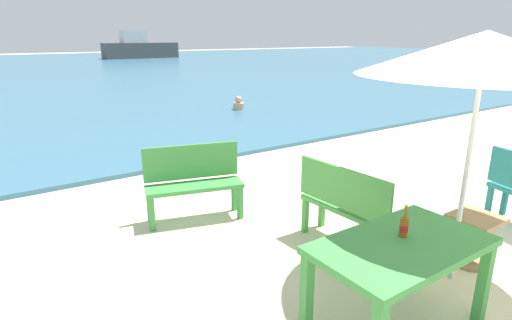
{
  "coord_description": "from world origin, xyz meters",
  "views": [
    {
      "loc": [
        -3.69,
        -1.55,
        2.26
      ],
      "look_at": [
        -0.59,
        3.0,
        0.6
      ],
      "focal_mm": 29.12,
      "sensor_mm": 36.0,
      "label": 1
    }
  ],
  "objects_px": {
    "picnic_table_green": "(401,255)",
    "bench_green_left": "(193,178)",
    "beer_bottle_amber": "(404,226)",
    "swimmer_person": "(239,104)",
    "patio_umbrella": "(485,53)",
    "boat_ferry": "(140,48)",
    "bench_green_right": "(347,203)",
    "side_table_wood": "(474,233)"
  },
  "relations": [
    {
      "from": "boat_ferry",
      "to": "beer_bottle_amber",
      "type": "bearing_deg",
      "value": -106.48
    },
    {
      "from": "patio_umbrella",
      "to": "side_table_wood",
      "type": "relative_size",
      "value": 4.26
    },
    {
      "from": "picnic_table_green",
      "to": "side_table_wood",
      "type": "height_order",
      "value": "picnic_table_green"
    },
    {
      "from": "side_table_wood",
      "to": "bench_green_left",
      "type": "relative_size",
      "value": 0.43
    },
    {
      "from": "beer_bottle_amber",
      "to": "boat_ferry",
      "type": "bearing_deg",
      "value": 73.52
    },
    {
      "from": "bench_green_right",
      "to": "picnic_table_green",
      "type": "bearing_deg",
      "value": -118.38
    },
    {
      "from": "picnic_table_green",
      "to": "bench_green_left",
      "type": "xyz_separation_m",
      "value": [
        -0.39,
        2.8,
        -0.11
      ]
    },
    {
      "from": "bench_green_left",
      "to": "boat_ferry",
      "type": "height_order",
      "value": "boat_ferry"
    },
    {
      "from": "bench_green_right",
      "to": "boat_ferry",
      "type": "height_order",
      "value": "boat_ferry"
    },
    {
      "from": "patio_umbrella",
      "to": "boat_ferry",
      "type": "distance_m",
      "value": 40.56
    },
    {
      "from": "bench_green_left",
      "to": "boat_ferry",
      "type": "distance_m",
      "value": 38.42
    },
    {
      "from": "side_table_wood",
      "to": "bench_green_right",
      "type": "height_order",
      "value": "bench_green_right"
    },
    {
      "from": "patio_umbrella",
      "to": "boat_ferry",
      "type": "relative_size",
      "value": 0.32
    },
    {
      "from": "beer_bottle_amber",
      "to": "side_table_wood",
      "type": "xyz_separation_m",
      "value": [
        1.35,
        0.12,
        -0.5
      ]
    },
    {
      "from": "beer_bottle_amber",
      "to": "swimmer_person",
      "type": "bearing_deg",
      "value": 65.55
    },
    {
      "from": "boat_ferry",
      "to": "patio_umbrella",
      "type": "bearing_deg",
      "value": -105.22
    },
    {
      "from": "beer_bottle_amber",
      "to": "bench_green_right",
      "type": "distance_m",
      "value": 1.25
    },
    {
      "from": "picnic_table_green",
      "to": "patio_umbrella",
      "type": "height_order",
      "value": "patio_umbrella"
    },
    {
      "from": "picnic_table_green",
      "to": "bench_green_left",
      "type": "distance_m",
      "value": 2.83
    },
    {
      "from": "beer_bottle_amber",
      "to": "picnic_table_green",
      "type": "bearing_deg",
      "value": -145.43
    },
    {
      "from": "patio_umbrella",
      "to": "boat_ferry",
      "type": "bearing_deg",
      "value": 74.78
    },
    {
      "from": "boat_ferry",
      "to": "picnic_table_green",
      "type": "bearing_deg",
      "value": -106.57
    },
    {
      "from": "beer_bottle_amber",
      "to": "boat_ferry",
      "type": "height_order",
      "value": "boat_ferry"
    },
    {
      "from": "bench_green_right",
      "to": "beer_bottle_amber",
      "type": "bearing_deg",
      "value": -116.24
    },
    {
      "from": "bench_green_left",
      "to": "boat_ferry",
      "type": "xyz_separation_m",
      "value": [
        12.07,
        36.47,
        0.47
      ]
    },
    {
      "from": "boat_ferry",
      "to": "bench_green_right",
      "type": "bearing_deg",
      "value": -106.18
    },
    {
      "from": "patio_umbrella",
      "to": "swimmer_person",
      "type": "distance_m",
      "value": 9.55
    },
    {
      "from": "side_table_wood",
      "to": "boat_ferry",
      "type": "relative_size",
      "value": 0.08
    },
    {
      "from": "picnic_table_green",
      "to": "bench_green_right",
      "type": "relative_size",
      "value": 1.15
    },
    {
      "from": "beer_bottle_amber",
      "to": "patio_umbrella",
      "type": "bearing_deg",
      "value": 5.1
    },
    {
      "from": "bench_green_left",
      "to": "bench_green_right",
      "type": "xyz_separation_m",
      "value": [
        1.01,
        -1.66,
        0.0
      ]
    },
    {
      "from": "picnic_table_green",
      "to": "bench_green_right",
      "type": "height_order",
      "value": "bench_green_right"
    },
    {
      "from": "picnic_table_green",
      "to": "swimmer_person",
      "type": "bearing_deg",
      "value": 65.25
    },
    {
      "from": "picnic_table_green",
      "to": "bench_green_right",
      "type": "bearing_deg",
      "value": 61.62
    },
    {
      "from": "bench_green_left",
      "to": "side_table_wood",
      "type": "bearing_deg",
      "value": -55.24
    },
    {
      "from": "patio_umbrella",
      "to": "bench_green_left",
      "type": "relative_size",
      "value": 1.84
    },
    {
      "from": "bench_green_left",
      "to": "bench_green_right",
      "type": "height_order",
      "value": "same"
    },
    {
      "from": "bench_green_left",
      "to": "patio_umbrella",
      "type": "bearing_deg",
      "value": -61.76
    },
    {
      "from": "picnic_table_green",
      "to": "side_table_wood",
      "type": "xyz_separation_m",
      "value": [
        1.43,
        0.18,
        -0.3
      ]
    },
    {
      "from": "side_table_wood",
      "to": "bench_green_left",
      "type": "height_order",
      "value": "bench_green_left"
    },
    {
      "from": "beer_bottle_amber",
      "to": "boat_ferry",
      "type": "relative_size",
      "value": 0.04
    },
    {
      "from": "picnic_table_green",
      "to": "bench_green_right",
      "type": "xyz_separation_m",
      "value": [
        0.62,
        1.14,
        -0.11
      ]
    }
  ]
}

